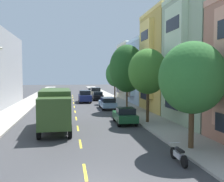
{
  "coord_description": "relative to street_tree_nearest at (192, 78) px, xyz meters",
  "views": [
    {
      "loc": [
        -0.69,
        -9.87,
        4.46
      ],
      "look_at": [
        5.3,
        26.7,
        2.17
      ],
      "focal_mm": 42.19,
      "sensor_mm": 36.0,
      "label": 1
    }
  ],
  "objects": [
    {
      "name": "parked_wagon_burgundy",
      "position": [
        -10.89,
        46.21,
        -3.48
      ],
      "size": [
        1.86,
        4.72,
        1.5
      ],
      "color": "maroon",
      "rests_on": "ground_plane"
    },
    {
      "name": "street_tree_nearest",
      "position": [
        0.0,
        0.0,
        0.0
      ],
      "size": [
        3.9,
        3.9,
        6.27
      ],
      "color": "#47331E",
      "rests_on": "sidewalk_right"
    },
    {
      "name": "parked_suv_champagne",
      "position": [
        -1.92,
        37.65,
        -3.3
      ],
      "size": [
        1.98,
        4.81,
        1.93
      ],
      "color": "tan",
      "rests_on": "ground_plane"
    },
    {
      "name": "townhouse_third_mustard",
      "position": [
        8.02,
        15.93,
        1.55
      ],
      "size": [
        12.25,
        8.31,
        12.07
      ],
      "color": "tan",
      "rests_on": "ground_plane"
    },
    {
      "name": "parked_motorcycle",
      "position": [
        -1.65,
        -2.02,
        -3.87
      ],
      "size": [
        0.62,
        2.05,
        0.9
      ],
      "color": "black",
      "rests_on": "ground_plane"
    },
    {
      "name": "parked_suv_orange",
      "position": [
        -10.75,
        35.53,
        -3.3
      ],
      "size": [
        2.07,
        4.85,
        1.93
      ],
      "color": "orange",
      "rests_on": "ground_plane"
    },
    {
      "name": "street_tree_third",
      "position": [
        -0.0,
        17.46,
        0.94
      ],
      "size": [
        4.38,
        4.38,
        8.03
      ],
      "color": "#47331E",
      "rests_on": "sidewalk_right"
    },
    {
      "name": "moving_navy_sedan",
      "position": [
        -4.6,
        28.31,
        -3.3
      ],
      "size": [
        1.95,
        4.8,
        1.93
      ],
      "color": "navy",
      "rests_on": "ground_plane"
    },
    {
      "name": "sidewalk_right",
      "position": [
        0.7,
        23.5,
        -4.21
      ],
      "size": [
        3.2,
        120.0,
        0.14
      ],
      "primitive_type": "cube",
      "color": "#A39E93",
      "rests_on": "ground_plane"
    },
    {
      "name": "street_tree_farthest",
      "position": [
        -0.0,
        26.18,
        0.28
      ],
      "size": [
        2.83,
        2.83,
        6.39
      ],
      "color": "#47331E",
      "rests_on": "sidewalk_right"
    },
    {
      "name": "townhouse_fourth_powder_blue",
      "position": [
        8.26,
        24.44,
        0.39
      ],
      "size": [
        12.73,
        8.31,
        9.75
      ],
      "color": "#9EB7CC",
      "rests_on": "ground_plane"
    },
    {
      "name": "parked_hatchback_black",
      "position": [
        -2.11,
        31.55,
        -3.53
      ],
      "size": [
        1.86,
        4.05,
        1.5
      ],
      "color": "black",
      "rests_on": "ground_plane"
    },
    {
      "name": "street_tree_second",
      "position": [
        0.0,
        8.73,
        0.47
      ],
      "size": [
        3.57,
        3.57,
        6.69
      ],
      "color": "#47331E",
      "rests_on": "sidewalk_right"
    },
    {
      "name": "delivery_box_truck",
      "position": [
        -8.21,
        7.27,
        -2.43
      ],
      "size": [
        2.6,
        7.69,
        3.22
      ],
      "color": "#2D471E",
      "rests_on": "ground_plane"
    },
    {
      "name": "parked_hatchback_forest",
      "position": [
        -2.08,
        8.89,
        -3.53
      ],
      "size": [
        1.85,
        4.05,
        1.5
      ],
      "color": "#194C28",
      "rests_on": "ground_plane"
    },
    {
      "name": "sidewalk_left",
      "position": [
        -13.5,
        23.5,
        -4.21
      ],
      "size": [
        3.2,
        120.0,
        0.14
      ],
      "primitive_type": "cube",
      "color": "#A39E93",
      "rests_on": "ground_plane"
    },
    {
      "name": "lane_centerline_dashes",
      "position": [
        -6.4,
        20.0,
        -4.28
      ],
      "size": [
        0.14,
        47.2,
        0.01
      ],
      "color": "yellow",
      "rests_on": "ground_plane"
    },
    {
      "name": "parked_wagon_sky",
      "position": [
        -2.12,
        19.58,
        -3.48
      ],
      "size": [
        1.85,
        4.71,
        1.5
      ],
      "color": "#7A9EC6",
      "rests_on": "ground_plane"
    },
    {
      "name": "townhouse_fifth_cream",
      "position": [
        8.54,
        32.96,
        0.62
      ],
      "size": [
        13.29,
        8.31,
        10.21
      ],
      "color": "beige",
      "rests_on": "ground_plane"
    },
    {
      "name": "parked_hatchback_white",
      "position": [
        -2.06,
        44.98,
        -3.53
      ],
      "size": [
        1.75,
        4.0,
        1.5
      ],
      "color": "silver",
      "rests_on": "ground_plane"
    },
    {
      "name": "ground_plane",
      "position": [
        -6.4,
        25.5,
        -4.28
      ],
      "size": [
        160.0,
        160.0,
        0.0
      ],
      "primitive_type": "plane",
      "color": "#38383A"
    }
  ]
}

